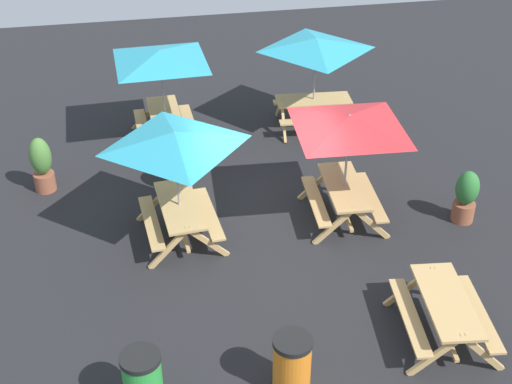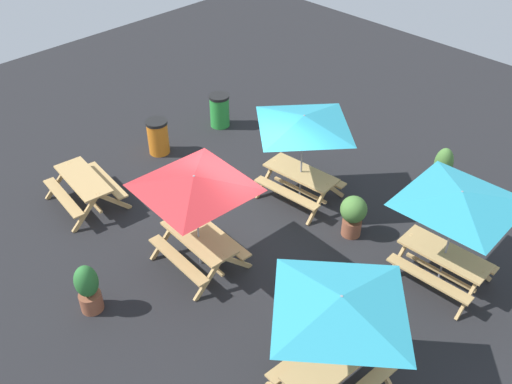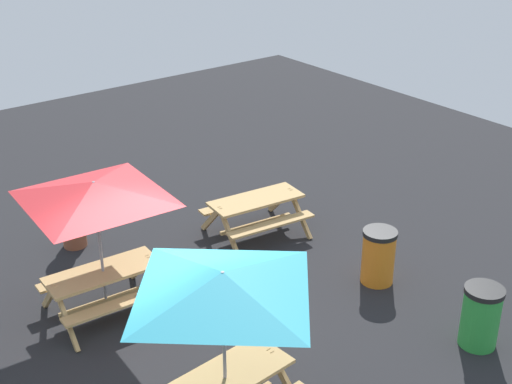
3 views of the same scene
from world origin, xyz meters
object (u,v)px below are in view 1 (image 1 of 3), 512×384
Objects in this scene: picnic_table_1 at (161,63)px; trash_bin_orange at (292,364)px; picnic_table_3 at (316,51)px; trash_bin_green at (143,381)px; picnic_table_4 at (349,130)px; picnic_table_2 at (175,147)px; potted_plant_0 at (181,165)px; potted_plant_2 at (466,196)px; potted_plant_1 at (42,164)px; picnic_table_0 at (445,309)px.

picnic_table_1 is 8.18m from trash_bin_orange.
picnic_table_1 is 1.21× the size of picnic_table_3.
trash_bin_green is at bearing 64.39° from picnic_table_3.
picnic_table_4 is 4.82m from trash_bin_orange.
picnic_table_2 reaches higher than trash_bin_green.
picnic_table_2 is 5.36m from picnic_table_3.
trash_bin_green is at bearing 162.06° from picnic_table_2.
potted_plant_0 is (1.68, 3.04, -1.41)m from picnic_table_4.
picnic_table_1 is 2.88× the size of trash_bin_orange.
picnic_table_2 is at bearing 94.24° from picnic_table_4.
potted_plant_2 is at bearing -112.38° from potted_plant_0.
trash_bin_orange is 7.40m from potted_plant_1.
potted_plant_2 is at bearing -108.39° from potted_plant_1.
picnic_table_1 reaches higher than trash_bin_green.
picnic_table_4 is at bearing -142.40° from picnic_table_1.
picnic_table_3 is 2.38× the size of trash_bin_orange.
trash_bin_orange is at bearing -168.06° from picnic_table_2.
picnic_table_2 is at bearing 54.53° from picnic_table_0.
picnic_table_3 is (7.39, 0.19, 1.43)m from picnic_table_0.
potted_plant_2 reaches higher than trash_bin_orange.
picnic_table_2 is at bearing 16.60° from trash_bin_orange.
picnic_table_2 is 5.76m from potted_plant_2.
picnic_table_4 is (3.50, 0.60, 1.43)m from picnic_table_0.
picnic_table_0 is 0.83× the size of picnic_table_2.
picnic_table_3 reaches higher than picnic_table_0.
picnic_table_1 is 2.54× the size of potted_plant_2.
picnic_table_1 and picnic_table_2 have the same top height.
picnic_table_4 is at bearing -118.96° from potted_plant_0.
picnic_table_0 is 3.83m from picnic_table_4.
trash_bin_green is at bearing 102.68° from picnic_table_0.
potted_plant_2 is at bearing -99.39° from picnic_table_4.
potted_plant_1 is at bearing 15.47° from trash_bin_green.
picnic_table_2 reaches higher than potted_plant_0.
picnic_table_1 reaches higher than picnic_table_0.
picnic_table_1 reaches higher than potted_plant_0.
potted_plant_2 reaches higher than picnic_table_0.
picnic_table_4 is at bearing -93.83° from picnic_table_2.
picnic_table_3 is at bearing -2.59° from picnic_table_4.
potted_plant_0 is at bearing 64.45° from picnic_table_4.
trash_bin_orange is at bearing -148.50° from potted_plant_1.
picnic_table_0 is at bearing 149.85° from potted_plant_2.
trash_bin_orange reaches higher than picnic_table_0.
picnic_table_2 is at bearing 51.69° from picnic_table_3.
trash_bin_green is (-3.97, 0.94, -1.49)m from picnic_table_2.
picnic_table_2 is at bearing 85.05° from potted_plant_2.
potted_plant_0 is at bearing 37.11° from picnic_table_3.
picnic_table_4 is at bearing 16.30° from picnic_table_0.
trash_bin_orange is 5.63m from potted_plant_2.
picnic_table_0 is 0.69× the size of picnic_table_1.
potted_plant_2 is (2.98, -1.73, 0.00)m from picnic_table_0.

